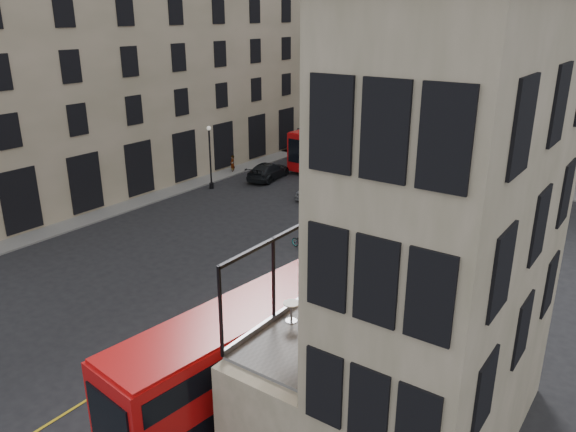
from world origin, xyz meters
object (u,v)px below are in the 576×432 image
Objects in this scene: car_b at (450,188)px; cafe_chair_a at (316,354)px; traffic_light_far at (298,142)px; pedestrian_e at (232,164)px; bus_near at (250,353)px; cafe_table_mid at (337,282)px; pedestrian_c at (494,162)px; cafe_chair_c at (378,304)px; cafe_table_far at (375,260)px; pedestrian_d at (560,168)px; pedestrian_a at (340,145)px; bus_far at (327,143)px; bicycle at (302,242)px; street_lamp_a at (210,161)px; cafe_chair_d at (411,266)px; cafe_table_near at (291,309)px; cafe_chair_b at (364,311)px; street_lamp_b at (412,143)px; car_a at (316,187)px; cyclist at (365,236)px; pedestrian_b at (442,150)px; traffic_light_near at (340,220)px.

cafe_chair_a is at bearing -99.33° from car_b.
traffic_light_far is 2.31× the size of pedestrian_e.
cafe_table_mid is at bearing 44.82° from bus_near.
cafe_chair_a reaches higher than traffic_light_far.
cafe_chair_c is at bearing 98.77° from pedestrian_c.
pedestrian_d is at bearing 89.67° from cafe_table_far.
bus_far is at bearing -85.68° from pedestrian_a.
street_lamp_a is at bearing 71.73° from bicycle.
cafe_table_near is at bearing -106.57° from cafe_chair_d.
car_b is at bearing 104.22° from cafe_chair_b.
pedestrian_e is at bearing 35.21° from pedestrian_c.
street_lamp_a is 30.35m from cafe_table_near.
street_lamp_b is 3.15× the size of pedestrian_a.
cafe_table_far is at bearing 111.72° from cafe_chair_b.
bicycle is at bearing 79.03° from pedestrian_c.
car_a is at bearing -79.87° from pedestrian_a.
street_lamp_a is 14.94m from bicycle.
pedestrian_e is (-12.84, -11.16, -1.57)m from street_lamp_b.
cyclist is (3.28, 2.12, 0.46)m from bicycle.
cafe_table_far is at bearing -71.05° from pedestrian_a.
pedestrian_b is at bearing 38.50° from pedestrian_d.
cafe_chair_c reaches higher than cafe_table_near.
pedestrian_d is (14.80, 17.58, 0.08)m from car_a.
cafe_chair_c is at bearing -84.78° from cafe_chair_d.
pedestrian_e is at bearing 171.22° from car_b.
pedestrian_a is at bearing 118.25° from cafe_table_near.
car_a reaches higher than car_b.
pedestrian_a is at bearing 88.53° from traffic_light_far.
bus_far is at bearing 18.80° from cyclist.
bicycle is at bearing -24.74° from street_lamp_a.
pedestrian_b reaches higher than car_b.
cafe_table_mid reaches higher than pedestrian_e.
car_a is 15.58m from pedestrian_a.
car_a is 10.36m from pedestrian_e.
pedestrian_c is at bearing 30.80° from traffic_light_far.
street_lamp_b is 36.59m from cafe_chair_c.
traffic_light_near is 27.36m from pedestrian_a.
cafe_table_near reaches higher than car_b.
street_lamp_a is 19.69m from car_b.
pedestrian_b is 45.01m from cafe_chair_a.
cafe_chair_b is (1.33, -3.34, -0.20)m from cafe_table_far.
traffic_light_near is 21.89m from bus_far.
cafe_chair_c is at bearing -97.46° from car_b.
cyclist reaches higher than pedestrian_d.
street_lamp_b reaches higher than pedestrian_a.
cafe_chair_d is (-0.21, 7.03, 0.01)m from cafe_chair_a.
cafe_chair_b reaches higher than pedestrian_d.
cafe_chair_a reaches higher than cyclist.
cafe_chair_a is at bearing -54.74° from traffic_light_far.
pedestrian_c is 34.83m from cafe_chair_d.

